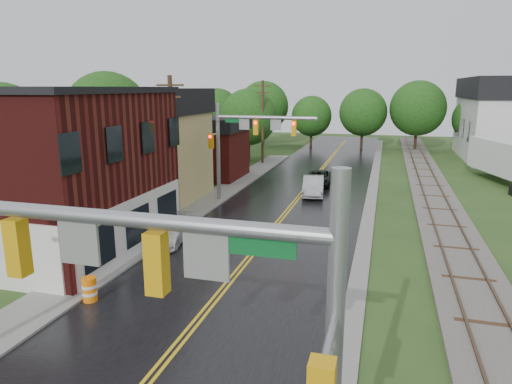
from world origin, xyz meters
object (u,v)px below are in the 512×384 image
at_px(utility_pole_b, 172,145).
at_px(tree_left_e, 250,118).
at_px(suv_dark, 319,178).
at_px(traffic_signal_near, 201,299).
at_px(brick_building, 15,168).
at_px(sedan_silver, 313,186).
at_px(tree_left_c, 187,124).
at_px(traffic_signal_far, 246,135).
at_px(tree_left_a, 3,133).
at_px(tree_left_b, 109,116).
at_px(pickup_white, 171,231).
at_px(construction_barrel, 90,289).
at_px(utility_pole_c, 263,121).

height_order(utility_pole_b, tree_left_e, utility_pole_b).
relative_size(utility_pole_b, suv_dark, 2.02).
xyz_separation_m(utility_pole_b, tree_left_e, (-2.05, 23.90, 0.09)).
bearing_deg(traffic_signal_near, suv_dark, 94.70).
xyz_separation_m(brick_building, traffic_signal_near, (15.96, -13.00, 0.82)).
height_order(tree_left_e, sedan_silver, tree_left_e).
bearing_deg(tree_left_c, traffic_signal_far, -51.18).
xyz_separation_m(utility_pole_b, suv_dark, (7.62, 12.32, -4.10)).
bearing_deg(tree_left_a, tree_left_b, 78.69).
bearing_deg(tree_left_c, brick_building, -86.86).
xyz_separation_m(brick_building, tree_left_b, (-5.36, 16.90, 1.57)).
bearing_deg(tree_left_c, sedan_silver, -32.56).
bearing_deg(utility_pole_b, pickup_white, -66.79).
bearing_deg(tree_left_e, brick_building, -96.71).
relative_size(pickup_white, construction_barrel, 4.18).
relative_size(traffic_signal_far, suv_dark, 1.64).
bearing_deg(pickup_white, sedan_silver, 60.44).
height_order(tree_left_e, suv_dark, tree_left_e).
height_order(utility_pole_b, sedan_silver, utility_pole_b).
bearing_deg(utility_pole_c, tree_left_c, -149.80).
height_order(tree_left_b, tree_left_e, tree_left_b).
distance_m(utility_pole_c, tree_left_b, 16.42).
bearing_deg(utility_pole_c, tree_left_e, 137.16).
bearing_deg(tree_left_c, suv_dark, -20.83).
relative_size(utility_pole_c, construction_barrel, 9.07).
relative_size(brick_building, construction_barrel, 14.40).
bearing_deg(brick_building, utility_pole_b, 50.93).
xyz_separation_m(tree_left_e, suv_dark, (9.66, -11.58, -4.19)).
height_order(tree_left_b, construction_barrel, tree_left_b).
xyz_separation_m(traffic_signal_far, tree_left_a, (-16.38, -5.10, 0.14)).
relative_size(tree_left_c, construction_barrel, 7.71).
distance_m(tree_left_c, sedan_silver, 17.96).
relative_size(utility_pole_c, tree_left_a, 1.04).
height_order(tree_left_b, pickup_white, tree_left_b).
height_order(brick_building, tree_left_a, tree_left_a).
bearing_deg(tree_left_a, traffic_signal_near, -40.47).
bearing_deg(tree_left_b, construction_barrel, -59.05).
distance_m(brick_building, utility_pole_c, 29.56).
distance_m(brick_building, pickup_white, 8.78).
relative_size(tree_left_e, suv_dark, 1.83).
bearing_deg(tree_left_c, tree_left_a, -108.43).
xyz_separation_m(utility_pole_b, pickup_white, (2.00, -4.66, -4.12)).
relative_size(tree_left_b, pickup_white, 2.34).
bearing_deg(tree_left_c, utility_pole_b, -68.51).
bearing_deg(utility_pole_c, tree_left_a, -120.55).
height_order(tree_left_a, construction_barrel, tree_left_a).
bearing_deg(tree_left_e, traffic_signal_near, -74.32).
relative_size(utility_pole_c, pickup_white, 2.17).
distance_m(traffic_signal_far, tree_left_e, 19.65).
distance_m(utility_pole_c, tree_left_c, 8.16).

